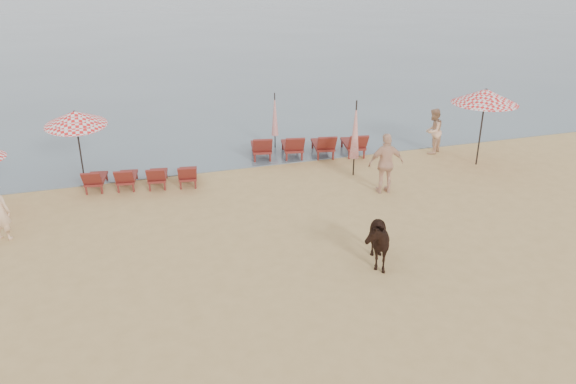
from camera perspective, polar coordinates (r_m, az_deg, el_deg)
name	(u,v)px	position (r m, az deg, el deg)	size (l,w,h in m)	color
ground	(365,337)	(11.56, 7.87, -14.34)	(120.00, 120.00, 0.00)	tan
sea	(130,8)	(88.57, -15.80, 17.57)	(160.00, 140.00, 0.06)	#51606B
lounger_cluster_left	(142,176)	(18.69, -14.63, 1.54)	(3.69, 2.03, 0.56)	maroon
lounger_cluster_right	(308,145)	(20.91, 2.09, 4.78)	(4.45, 2.55, 0.66)	maroon
umbrella_open_left_b	(75,118)	(19.32, -20.81, 7.03)	(1.96, 2.00, 2.50)	black
umbrella_open_right	(485,96)	(20.72, 19.42, 9.15)	(2.26, 2.26, 2.76)	black
umbrella_closed_left	(275,115)	(21.63, -1.35, 7.86)	(0.27, 0.27, 2.19)	black
umbrella_closed_right	(355,130)	(18.90, 6.85, 6.27)	(0.32, 0.32, 2.60)	black
cow	(374,239)	(13.72, 8.72, -4.72)	(0.71, 1.56, 1.31)	black
beachgoer_right_a	(433,131)	(21.93, 14.53, 6.01)	(0.84, 0.65, 1.72)	#E0B08C
beachgoer_right_b	(386,163)	(17.79, 9.93, 2.87)	(1.13, 0.47, 1.93)	#DBA889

